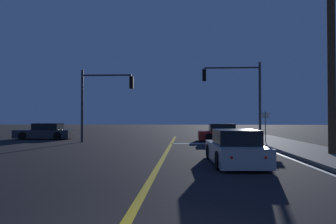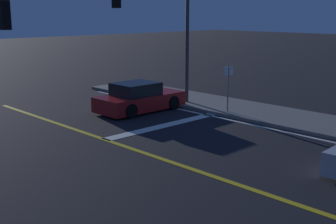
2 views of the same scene
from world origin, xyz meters
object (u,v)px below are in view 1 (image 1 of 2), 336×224
(car_side_waiting_silver, at_px, (235,149))
(utility_pole_right, at_px, (331,43))
(car_distant_tail_red, at_px, (224,133))
(car_lead_oncoming_charcoal, at_px, (45,132))
(traffic_signal_near_right, at_px, (239,88))
(traffic_signal_far_left, at_px, (101,94))
(street_sign_corner, at_px, (265,122))

(car_side_waiting_silver, distance_m, utility_pole_right, 7.19)
(car_distant_tail_red, xyz_separation_m, car_lead_oncoming_charcoal, (-14.94, 1.37, 0.00))
(traffic_signal_near_right, height_order, utility_pole_right, utility_pole_right)
(car_lead_oncoming_charcoal, distance_m, utility_pole_right, 22.24)
(car_side_waiting_silver, distance_m, traffic_signal_far_left, 13.50)
(car_distant_tail_red, bearing_deg, traffic_signal_far_left, -78.45)
(utility_pole_right, bearing_deg, car_distant_tail_red, 110.85)
(traffic_signal_far_left, xyz_separation_m, utility_pole_right, (12.93, -7.86, 1.70))
(car_side_waiting_silver, xyz_separation_m, traffic_signal_far_left, (-8.10, 10.38, 2.99))
(car_side_waiting_silver, bearing_deg, car_distant_tail_red, 82.12)
(car_distant_tail_red, bearing_deg, traffic_signal_near_right, 63.53)
(car_lead_oncoming_charcoal, distance_m, traffic_signal_near_right, 16.48)
(car_distant_tail_red, bearing_deg, street_sign_corner, 34.71)
(traffic_signal_far_left, bearing_deg, utility_pole_right, -31.29)
(car_side_waiting_silver, height_order, car_lead_oncoming_charcoal, same)
(traffic_signal_near_right, bearing_deg, car_side_waiting_silver, 79.57)
(traffic_signal_near_right, height_order, traffic_signal_far_left, traffic_signal_near_right)
(car_lead_oncoming_charcoal, xyz_separation_m, traffic_signal_far_left, (5.73, -3.30, 2.99))
(car_side_waiting_silver, xyz_separation_m, car_distant_tail_red, (1.10, 12.30, -0.00))
(car_side_waiting_silver, distance_m, car_distant_tail_red, 12.35)
(traffic_signal_far_left, relative_size, utility_pole_right, 0.52)
(car_lead_oncoming_charcoal, distance_m, street_sign_corner, 17.91)
(car_lead_oncoming_charcoal, xyz_separation_m, street_sign_corner, (17.26, -4.70, 0.92))
(car_lead_oncoming_charcoal, height_order, traffic_signal_far_left, traffic_signal_far_left)
(traffic_signal_near_right, bearing_deg, traffic_signal_far_left, 7.76)
(car_distant_tail_red, relative_size, traffic_signal_near_right, 0.70)
(utility_pole_right, distance_m, street_sign_corner, 7.61)
(car_side_waiting_silver, relative_size, car_distant_tail_red, 1.08)
(car_lead_oncoming_charcoal, bearing_deg, car_side_waiting_silver, -136.68)
(car_lead_oncoming_charcoal, distance_m, traffic_signal_far_left, 7.26)
(traffic_signal_near_right, height_order, street_sign_corner, traffic_signal_near_right)
(car_distant_tail_red, height_order, utility_pole_right, utility_pole_right)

